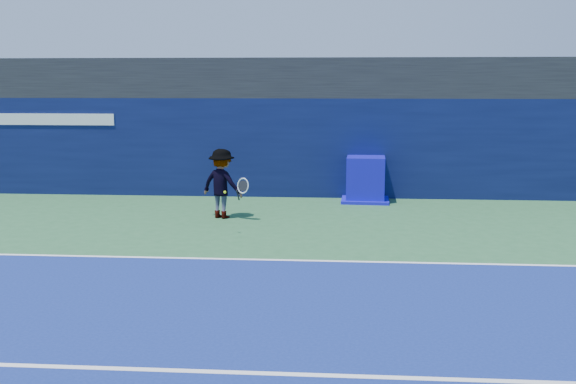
% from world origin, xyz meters
% --- Properties ---
extents(ground, '(80.00, 80.00, 0.00)m').
position_xyz_m(ground, '(0.00, 0.00, 0.00)').
color(ground, '#2A5E34').
rests_on(ground, ground).
extents(baseline, '(24.00, 0.10, 0.01)m').
position_xyz_m(baseline, '(0.00, 3.00, 0.01)').
color(baseline, white).
rests_on(baseline, ground).
extents(service_line, '(24.00, 0.10, 0.01)m').
position_xyz_m(service_line, '(0.00, -2.00, 0.01)').
color(service_line, white).
rests_on(service_line, ground).
extents(stadium_band, '(36.00, 3.00, 1.20)m').
position_xyz_m(stadium_band, '(0.00, 11.50, 3.60)').
color(stadium_band, black).
rests_on(stadium_band, back_wall_assembly).
extents(back_wall_assembly, '(36.00, 1.03, 3.00)m').
position_xyz_m(back_wall_assembly, '(-0.00, 10.50, 1.50)').
color(back_wall_assembly, '#0A123C').
rests_on(back_wall_assembly, ground).
extents(equipment_cart, '(1.45, 1.45, 1.32)m').
position_xyz_m(equipment_cart, '(2.92, 9.60, 0.60)').
color(equipment_cart, '#110BA6').
rests_on(equipment_cart, ground).
extents(tennis_player, '(1.42, 1.09, 1.80)m').
position_xyz_m(tennis_player, '(-0.90, 6.92, 0.90)').
color(tennis_player, silver).
rests_on(tennis_player, ground).
extents(tennis_ball, '(0.06, 0.06, 0.06)m').
position_xyz_m(tennis_ball, '(-0.51, 5.09, 1.00)').
color(tennis_ball, '#B5E119').
rests_on(tennis_ball, ground).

